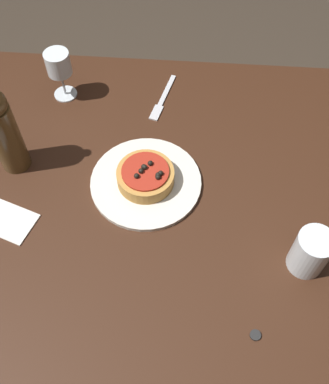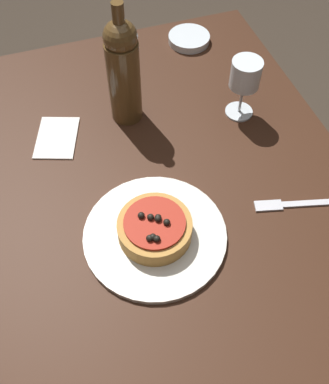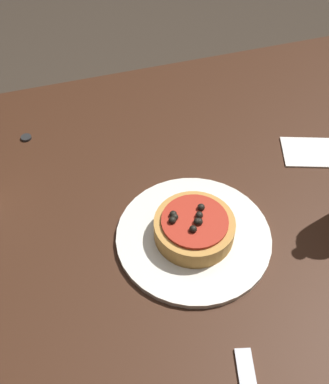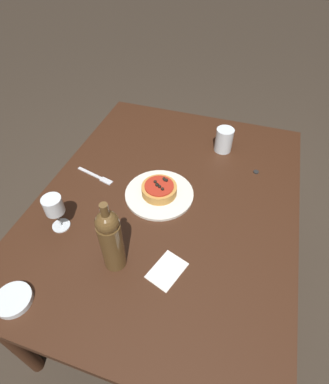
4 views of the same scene
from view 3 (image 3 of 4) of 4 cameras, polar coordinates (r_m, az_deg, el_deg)
name	(u,v)px [view 3 (image 3 of 4)]	position (r m, az deg, el deg)	size (l,w,h in m)	color
ground_plane	(181,361)	(1.54, 2.07, -20.63)	(14.00, 14.00, 0.00)	#382D23
dining_table	(189,243)	(0.95, 3.17, -6.53)	(1.37, 1.07, 0.74)	#381E11
dinner_plate	(193,237)	(0.86, 3.70, -5.67)	(0.29, 0.29, 0.01)	silver
pizza	(194,228)	(0.83, 3.78, -4.53)	(0.15, 0.15, 0.06)	#BC843D
paper_napkin	(313,152)	(1.06, 18.32, 4.81)	(0.16, 0.13, 0.00)	silver
bottle_cap	(26,138)	(1.09, -17.16, 6.61)	(0.02, 0.02, 0.01)	black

